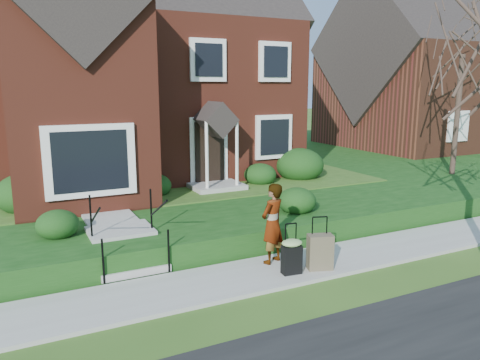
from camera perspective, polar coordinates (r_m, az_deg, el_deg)
ground at (r=9.85m, az=3.48°, el=-11.39°), size 120.00×120.00×0.00m
sidewalk at (r=9.84m, az=3.48°, el=-11.17°), size 60.00×1.60×0.08m
terrace at (r=20.91m, az=-1.88°, el=1.71°), size 44.00×20.00×0.60m
walkway at (r=13.40m, az=-16.84°, el=-2.84°), size 1.20×6.00×0.06m
main_house at (r=18.06m, az=-12.90°, el=15.72°), size 10.40×10.20×9.40m
neighbour_house at (r=27.94m, az=21.64°, el=13.56°), size 9.40×8.00×9.20m
front_steps at (r=10.46m, az=-13.80°, el=-7.54°), size 1.40×2.02×1.50m
foundation_shrubs at (r=14.24m, az=-4.71°, el=0.40°), size 10.48×5.10×1.19m
woman at (r=9.98m, az=3.98°, el=-5.30°), size 0.75×0.64×1.73m
suitcase_black at (r=9.57m, az=6.33°, el=-9.01°), size 0.47×0.40×1.05m
suitcase_olive at (r=9.90m, az=9.73°, el=-8.63°), size 0.58×0.43×1.11m
tree_gap at (r=18.94m, az=25.62°, el=14.89°), size 4.73×4.73×6.76m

